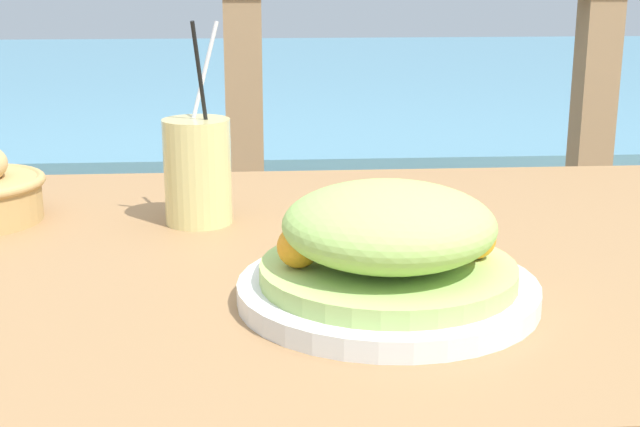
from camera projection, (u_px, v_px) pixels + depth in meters
The scene contains 5 objects.
patio_table at pixel (242, 334), 1.02m from camera, with size 1.28×0.82×0.77m.
railing_fence at pixel (245, 138), 1.71m from camera, with size 2.80×0.08×1.11m.
sea_backdrop at pixel (252, 135), 4.24m from camera, with size 12.00×4.00×0.61m.
salad_plate at pixel (388, 252), 0.83m from camera, with size 0.29×0.29×0.11m.
drink_glass at pixel (198, 171), 1.09m from camera, with size 0.08×0.08×0.25m.
Camera 1 is at (0.02, -0.95, 1.08)m, focal length 50.00 mm.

